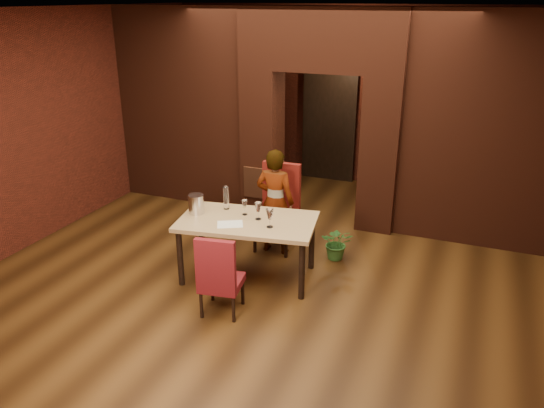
# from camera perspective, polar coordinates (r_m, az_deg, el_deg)

# --- Properties ---
(floor) EXTENTS (8.00, 8.00, 0.00)m
(floor) POSITION_cam_1_polar(r_m,az_deg,el_deg) (6.90, -0.17, -7.38)
(floor) COLOR #472B11
(floor) RESTS_ON ground
(ceiling) EXTENTS (7.00, 8.00, 0.04)m
(ceiling) POSITION_cam_1_polar(r_m,az_deg,el_deg) (6.04, -0.21, 20.25)
(ceiling) COLOR silver
(ceiling) RESTS_ON ground
(wall_back) EXTENTS (7.00, 0.04, 3.20)m
(wall_back) POSITION_cam_1_polar(r_m,az_deg,el_deg) (10.01, 8.67, 11.33)
(wall_back) COLOR maroon
(wall_back) RESTS_ON ground
(wall_left) EXTENTS (0.04, 8.00, 3.20)m
(wall_left) POSITION_cam_1_polar(r_m,az_deg,el_deg) (8.23, -23.60, 7.58)
(wall_left) COLOR maroon
(wall_left) RESTS_ON ground
(pillar_left) EXTENTS (0.55, 0.55, 2.30)m
(pillar_left) POSITION_cam_1_polar(r_m,az_deg,el_deg) (8.53, -1.03, 6.70)
(pillar_left) COLOR maroon
(pillar_left) RESTS_ON ground
(pillar_right) EXTENTS (0.55, 0.55, 2.30)m
(pillar_right) POSITION_cam_1_polar(r_m,az_deg,el_deg) (8.01, 11.64, 5.26)
(pillar_right) COLOR maroon
(pillar_right) RESTS_ON ground
(lintel) EXTENTS (2.45, 0.55, 0.90)m
(lintel) POSITION_cam_1_polar(r_m,az_deg,el_deg) (7.95, 5.51, 17.23)
(lintel) COLOR maroon
(lintel) RESTS_ON ground
(wing_wall_left) EXTENTS (2.28, 0.35, 3.20)m
(wing_wall_left) POSITION_cam_1_polar(r_m,az_deg,el_deg) (9.07, -9.43, 10.23)
(wing_wall_left) COLOR maroon
(wing_wall_left) RESTS_ON ground
(wing_wall_right) EXTENTS (2.28, 0.35, 3.20)m
(wing_wall_right) POSITION_cam_1_polar(r_m,az_deg,el_deg) (7.79, 22.20, 7.07)
(wing_wall_right) COLOR maroon
(wing_wall_right) RESTS_ON ground
(vent_panel) EXTENTS (0.40, 0.03, 0.50)m
(vent_panel) POSITION_cam_1_polar(r_m,az_deg,el_deg) (8.45, -1.78, 2.29)
(vent_panel) COLOR brown
(vent_panel) RESTS_ON ground
(rear_door) EXTENTS (0.90, 0.08, 2.10)m
(rear_door) POSITION_cam_1_polar(r_m,az_deg,el_deg) (10.16, 6.20, 8.43)
(rear_door) COLOR black
(rear_door) RESTS_ON ground
(rear_door_frame) EXTENTS (1.02, 0.04, 2.22)m
(rear_door_frame) POSITION_cam_1_polar(r_m,az_deg,el_deg) (10.12, 6.13, 8.38)
(rear_door_frame) COLOR black
(rear_door_frame) RESTS_ON ground
(dining_table) EXTENTS (1.79, 1.20, 0.78)m
(dining_table) POSITION_cam_1_polar(r_m,az_deg,el_deg) (6.65, -2.61, -4.78)
(dining_table) COLOR tan
(dining_table) RESTS_ON ground
(chair_far) EXTENTS (0.56, 0.56, 1.19)m
(chair_far) POSITION_cam_1_polar(r_m,az_deg,el_deg) (7.30, 0.43, -0.51)
(chair_far) COLOR maroon
(chair_far) RESTS_ON ground
(chair_near) EXTENTS (0.50, 0.50, 0.97)m
(chair_near) POSITION_cam_1_polar(r_m,az_deg,el_deg) (5.92, -5.46, -7.39)
(chair_near) COLOR maroon
(chair_near) RESTS_ON ground
(person_seated) EXTENTS (0.54, 0.36, 1.47)m
(person_seated) POSITION_cam_1_polar(r_m,az_deg,el_deg) (7.17, 0.33, 0.26)
(person_seated) COLOR beige
(person_seated) RESTS_ON ground
(wine_glass_a) EXTENTS (0.08, 0.08, 0.19)m
(wine_glass_a) POSITION_cam_1_polar(r_m,az_deg,el_deg) (6.60, -2.97, -0.38)
(wine_glass_a) COLOR white
(wine_glass_a) RESTS_ON dining_table
(wine_glass_b) EXTENTS (0.09, 0.09, 0.22)m
(wine_glass_b) POSITION_cam_1_polar(r_m,az_deg,el_deg) (6.45, -1.50, -0.76)
(wine_glass_b) COLOR white
(wine_glass_b) RESTS_ON dining_table
(wine_glass_c) EXTENTS (0.09, 0.09, 0.23)m
(wine_glass_c) POSITION_cam_1_polar(r_m,az_deg,el_deg) (6.23, -0.24, -1.54)
(wine_glass_c) COLOR white
(wine_glass_c) RESTS_ON dining_table
(tasting_sheet) EXTENTS (0.37, 0.34, 0.00)m
(tasting_sheet) POSITION_cam_1_polar(r_m,az_deg,el_deg) (6.37, -4.54, -2.18)
(tasting_sheet) COLOR white
(tasting_sheet) RESTS_ON dining_table
(wine_bucket) EXTENTS (0.20, 0.20, 0.24)m
(wine_bucket) POSITION_cam_1_polar(r_m,az_deg,el_deg) (6.70, -8.14, -0.01)
(wine_bucket) COLOR silver
(wine_bucket) RESTS_ON dining_table
(water_bottle) EXTENTS (0.07, 0.07, 0.32)m
(water_bottle) POSITION_cam_1_polar(r_m,az_deg,el_deg) (6.77, -4.96, 0.73)
(water_bottle) COLOR white
(water_bottle) RESTS_ON dining_table
(potted_plant) EXTENTS (0.49, 0.45, 0.47)m
(potted_plant) POSITION_cam_1_polar(r_m,az_deg,el_deg) (7.20, 7.03, -4.17)
(potted_plant) COLOR #316D2C
(potted_plant) RESTS_ON ground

